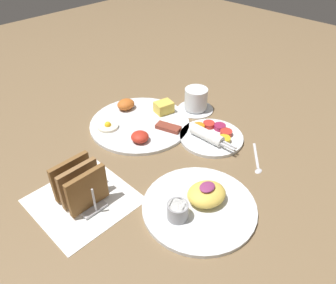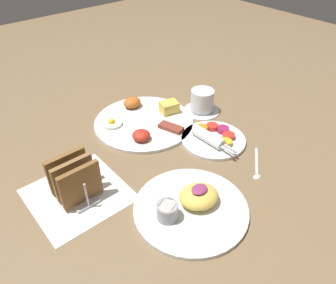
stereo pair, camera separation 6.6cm
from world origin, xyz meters
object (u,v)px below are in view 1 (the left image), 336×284
Objects in this scene: plate_foreground at (199,204)px; plate_condiments at (210,135)px; plate_breakfast at (140,122)px; toast_rack at (80,185)px; coffee_cup at (196,101)px.

plate_condiments is at bearing 33.24° from plate_foreground.
plate_foreground is (-0.14, -0.36, 0.00)m from plate_breakfast.
toast_rack is 0.51m from coffee_cup.
plate_foreground is at bearing -110.74° from plate_breakfast.
coffee_cup is at bearing -19.69° from plate_breakfast.
coffee_cup is at bearing 56.04° from plate_condiments.
plate_breakfast is 0.23m from plate_condiments.
toast_rack is (-0.41, 0.06, 0.04)m from plate_condiments.
plate_foreground is at bearing -50.39° from toast_rack.
plate_breakfast is at bearing 69.26° from plate_foreground.
coffee_cup reaches higher than plate_breakfast.
plate_breakfast is at bearing 160.31° from coffee_cup.
coffee_cup is (0.32, 0.29, 0.02)m from plate_foreground.
toast_rack is (-0.18, 0.21, 0.04)m from plate_foreground.
plate_breakfast is 1.58× the size of plate_condiments.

